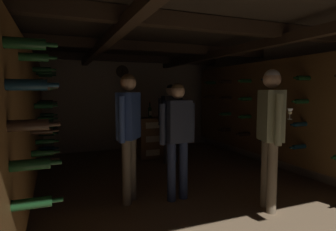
{
  "coord_description": "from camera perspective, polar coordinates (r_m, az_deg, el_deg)",
  "views": [
    {
      "loc": [
        -1.69,
        -3.79,
        1.5
      ],
      "look_at": [
        -0.05,
        0.3,
        1.1
      ],
      "focal_mm": 29.82,
      "sensor_mm": 36.0,
      "label": 1
    }
  ],
  "objects": [
    {
      "name": "ground_plane",
      "position": [
        4.41,
        2.09,
        -14.73
      ],
      "size": [
        8.4,
        8.4,
        0.0
      ],
      "primitive_type": "plane",
      "color": "#8C7051"
    },
    {
      "name": "room_shell",
      "position": [
        4.4,
        0.66,
        4.01
      ],
      "size": [
        4.72,
        6.52,
        2.41
      ],
      "color": "gray",
      "rests_on": "ground_plane"
    },
    {
      "name": "wine_crate_stack",
      "position": [
        6.22,
        -3.64,
        -4.58
      ],
      "size": [
        0.52,
        0.35,
        0.9
      ],
      "color": "brown",
      "rests_on": "ground_plane"
    },
    {
      "name": "display_bottle",
      "position": [
        6.16,
        -3.73,
        0.82
      ],
      "size": [
        0.08,
        0.08,
        0.35
      ],
      "color": "#143819",
      "rests_on": "wine_crate_stack"
    },
    {
      "name": "person_host_center",
      "position": [
        3.77,
        1.97,
        -3.08
      ],
      "size": [
        0.54,
        0.26,
        1.6
      ],
      "color": "#232D4C",
      "rests_on": "ground_plane"
    },
    {
      "name": "person_guest_near_right",
      "position": [
        3.66,
        20.22,
        -1.84
      ],
      "size": [
        0.32,
        0.51,
        1.76
      ],
      "color": "brown",
      "rests_on": "ground_plane"
    },
    {
      "name": "person_guest_mid_left",
      "position": [
        3.72,
        -8.04,
        -1.88
      ],
      "size": [
        0.38,
        0.46,
        1.72
      ],
      "color": "brown",
      "rests_on": "ground_plane"
    },
    {
      "name": "person_guest_far_right",
      "position": [
        5.73,
        0.56,
        -0.09
      ],
      "size": [
        0.54,
        0.33,
        1.62
      ],
      "color": "#2D2D33",
      "rests_on": "ground_plane"
    }
  ]
}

